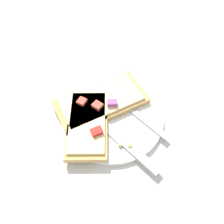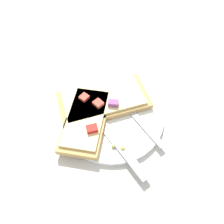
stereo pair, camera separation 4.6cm
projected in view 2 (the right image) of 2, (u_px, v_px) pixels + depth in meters
The scene contains 8 objects.
ground_plane at pixel (112, 118), 0.48m from camera, with size 4.00×4.00×0.00m, color beige.
plate at pixel (112, 116), 0.47m from camera, with size 0.22×0.22×0.01m.
fork at pixel (127, 107), 0.48m from camera, with size 0.16×0.16×0.01m.
knife at pixel (115, 140), 0.43m from camera, with size 0.17×0.18×0.01m.
pizza_slice_main at pixel (104, 100), 0.48m from camera, with size 0.18×0.22×0.03m.
pizza_slice_corner at pixel (86, 119), 0.45m from camera, with size 0.17×0.09×0.03m.
crumb_scatter at pixel (109, 127), 0.45m from camera, with size 0.12×0.09×0.01m.
napkin at pixel (173, 211), 0.37m from camera, with size 0.12×0.07×0.01m.
Camera 2 is at (-0.26, -0.05, 0.40)m, focal length 35.00 mm.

